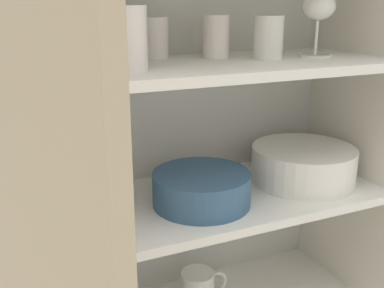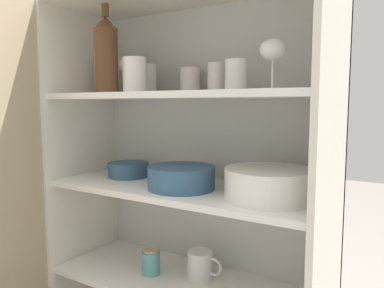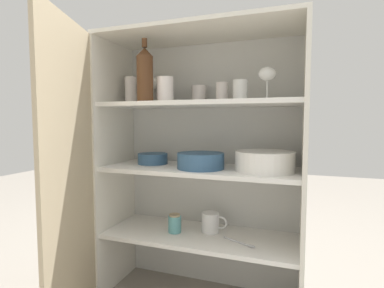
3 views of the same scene
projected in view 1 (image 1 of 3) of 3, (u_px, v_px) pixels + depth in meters
cupboard_back_panel at (163, 180)px, 1.19m from camera, size 0.96×0.02×1.28m
cupboard_side_right at (348, 176)px, 1.22m from camera, size 0.02×0.38×1.28m
shelf_board_middle at (190, 204)px, 1.03m from camera, size 0.92×0.34×0.02m
shelf_board_upper at (190, 68)px, 0.94m from camera, size 0.92×0.34×0.02m
tumbler_glass_0 at (216, 37)px, 1.01m from camera, size 0.06×0.06×0.09m
tumbler_glass_1 at (126, 39)px, 0.81m from camera, size 0.08×0.08×0.12m
tumbler_glass_2 at (152, 38)px, 1.01m from camera, size 0.07×0.07×0.09m
tumbler_glass_4 at (75, 36)px, 0.91m from camera, size 0.07×0.07×0.11m
tumbler_glass_5 at (268, 37)px, 1.00m from camera, size 0.07×0.07×0.09m
wine_glass_0 at (27, 10)px, 0.87m from camera, size 0.09×0.09×0.15m
wine_glass_1 at (318, 11)px, 1.01m from camera, size 0.08×0.08×0.14m
plate_stack_white at (303, 164)px, 1.12m from camera, size 0.26×0.26×0.09m
mixing_bowl_large at (202, 187)px, 1.00m from camera, size 0.22×0.22×0.07m
serving_bowl_small at (68, 202)px, 0.95m from camera, size 0.15×0.15×0.05m
coffee_mug_primary at (199, 288)px, 1.17m from camera, size 0.13×0.09×0.10m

